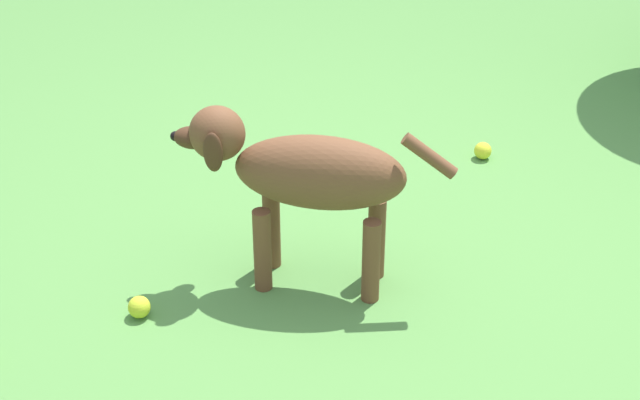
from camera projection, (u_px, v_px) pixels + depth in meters
The scene contains 4 objects.
ground at pixel (368, 249), 3.11m from camera, with size 14.00×14.00×0.00m, color #548C42.
dog at pixel (303, 174), 2.77m from camera, with size 0.20×0.83×0.56m.
tennis_ball_1 at pixel (139, 307), 2.79m from camera, with size 0.07×0.07×0.07m, color #C3D22C.
tennis_ball_2 at pixel (483, 151), 3.63m from camera, with size 0.07×0.07×0.07m, color yellow.
Camera 1 is at (-2.59, -0.27, 1.72)m, focal length 53.86 mm.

